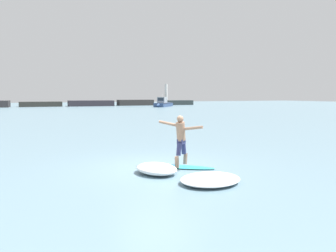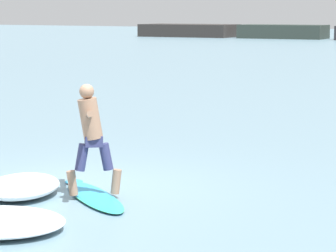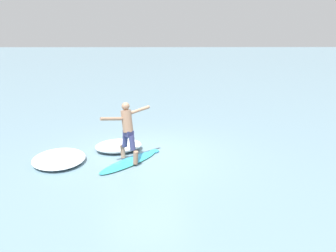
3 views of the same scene
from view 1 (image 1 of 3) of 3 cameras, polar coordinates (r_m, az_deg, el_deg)
ground_plane at (r=10.82m, az=-2.00°, el=-7.18°), size 200.00×200.00×0.00m
rock_jetty_breakwater at (r=71.83m, az=-23.61°, el=3.58°), size 69.78×5.45×4.99m
surfboard at (r=10.73m, az=2.10°, el=-7.10°), size 2.12×1.77×0.20m
surfer at (r=10.52m, az=2.25°, el=-1.88°), size 1.03×1.26×1.65m
fishing_boat_near_jetty at (r=66.78m, az=-0.86°, el=3.94°), size 6.40×7.36×2.88m
wave_foam_at_tail at (r=9.91m, az=-2.01°, el=-7.44°), size 1.43×1.67×0.31m
wave_foam_at_nose at (r=8.97m, az=7.38°, el=-9.17°), size 2.03×1.82×0.21m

